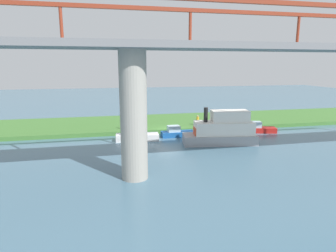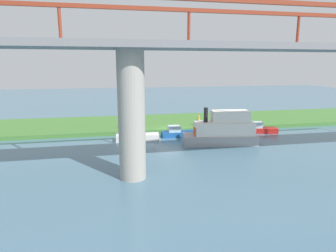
{
  "view_description": "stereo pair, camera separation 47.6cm",
  "coord_description": "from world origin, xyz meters",
  "px_view_note": "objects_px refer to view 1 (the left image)",
  "views": [
    {
      "loc": [
        7.97,
        35.76,
        8.52
      ],
      "look_at": [
        1.09,
        5.0,
        2.0
      ],
      "focal_mm": 31.37,
      "sensor_mm": 36.0,
      "label": 1
    },
    {
      "loc": [
        7.51,
        35.86,
        8.52
      ],
      "look_at": [
        1.09,
        5.0,
        2.0
      ],
      "focal_mm": 31.37,
      "sensor_mm": 36.0,
      "label": 2
    }
  ],
  "objects_px": {
    "pontoon_yellow": "(258,128)",
    "motorboat_white": "(177,133)",
    "riverboat_paddlewheel": "(136,136)",
    "bridge_pylon": "(134,116)",
    "person_on_bank": "(198,120)",
    "mooring_post": "(122,125)",
    "motorboat_red": "(222,130)"
  },
  "relations": [
    {
      "from": "pontoon_yellow",
      "to": "bridge_pylon",
      "type": "bearing_deg",
      "value": 35.38
    },
    {
      "from": "mooring_post",
      "to": "pontoon_yellow",
      "type": "bearing_deg",
      "value": 168.07
    },
    {
      "from": "mooring_post",
      "to": "motorboat_white",
      "type": "relative_size",
      "value": 0.25
    },
    {
      "from": "motorboat_red",
      "to": "pontoon_yellow",
      "type": "bearing_deg",
      "value": -147.84
    },
    {
      "from": "mooring_post",
      "to": "person_on_bank",
      "type": "bearing_deg",
      "value": -179.71
    },
    {
      "from": "riverboat_paddlewheel",
      "to": "pontoon_yellow",
      "type": "xyz_separation_m",
      "value": [
        -15.97,
        -0.8,
        -0.08
      ]
    },
    {
      "from": "person_on_bank",
      "to": "motorboat_white",
      "type": "distance_m",
      "value": 5.35
    },
    {
      "from": "person_on_bank",
      "to": "bridge_pylon",
      "type": "bearing_deg",
      "value": 57.19
    },
    {
      "from": "bridge_pylon",
      "to": "motorboat_red",
      "type": "bearing_deg",
      "value": -142.65
    },
    {
      "from": "person_on_bank",
      "to": "motorboat_white",
      "type": "xyz_separation_m",
      "value": [
        3.86,
        3.64,
        -0.72
      ]
    },
    {
      "from": "bridge_pylon",
      "to": "motorboat_white",
      "type": "height_order",
      "value": "bridge_pylon"
    },
    {
      "from": "mooring_post",
      "to": "riverboat_paddlewheel",
      "type": "bearing_deg",
      "value": 106.76
    },
    {
      "from": "person_on_bank",
      "to": "motorboat_red",
      "type": "bearing_deg",
      "value": 91.36
    },
    {
      "from": "pontoon_yellow",
      "to": "motorboat_white",
      "type": "height_order",
      "value": "pontoon_yellow"
    },
    {
      "from": "person_on_bank",
      "to": "mooring_post",
      "type": "relative_size",
      "value": 1.35
    },
    {
      "from": "motorboat_white",
      "to": "bridge_pylon",
      "type": "bearing_deg",
      "value": 62.39
    },
    {
      "from": "mooring_post",
      "to": "pontoon_yellow",
      "type": "relative_size",
      "value": 0.23
    },
    {
      "from": "bridge_pylon",
      "to": "motorboat_red",
      "type": "distance_m",
      "value": 13.66
    },
    {
      "from": "mooring_post",
      "to": "motorboat_white",
      "type": "xyz_separation_m",
      "value": [
        -6.43,
        3.59,
        -0.53
      ]
    },
    {
      "from": "bridge_pylon",
      "to": "motorboat_red",
      "type": "relative_size",
      "value": 1.17
    },
    {
      "from": "bridge_pylon",
      "to": "riverboat_paddlewheel",
      "type": "distance_m",
      "value": 12.37
    },
    {
      "from": "bridge_pylon",
      "to": "mooring_post",
      "type": "relative_size",
      "value": 9.37
    },
    {
      "from": "pontoon_yellow",
      "to": "motorboat_white",
      "type": "relative_size",
      "value": 1.09
    },
    {
      "from": "person_on_bank",
      "to": "pontoon_yellow",
      "type": "xyz_separation_m",
      "value": [
        -7.02,
        3.71,
        -0.7
      ]
    },
    {
      "from": "bridge_pylon",
      "to": "person_on_bank",
      "type": "bearing_deg",
      "value": -122.81
    },
    {
      "from": "person_on_bank",
      "to": "riverboat_paddlewheel",
      "type": "relative_size",
      "value": 0.28
    },
    {
      "from": "pontoon_yellow",
      "to": "riverboat_paddlewheel",
      "type": "bearing_deg",
      "value": 2.86
    },
    {
      "from": "person_on_bank",
      "to": "mooring_post",
      "type": "bearing_deg",
      "value": 0.29
    },
    {
      "from": "bridge_pylon",
      "to": "motorboat_white",
      "type": "bearing_deg",
      "value": -117.61
    },
    {
      "from": "bridge_pylon",
      "to": "pontoon_yellow",
      "type": "xyz_separation_m",
      "value": [
        -17.36,
        -12.33,
        -4.34
      ]
    },
    {
      "from": "bridge_pylon",
      "to": "motorboat_white",
      "type": "distance_m",
      "value": 14.66
    },
    {
      "from": "riverboat_paddlewheel",
      "to": "mooring_post",
      "type": "bearing_deg",
      "value": -73.24
    }
  ]
}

